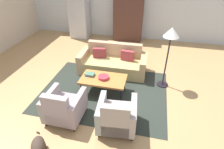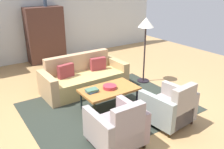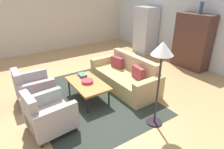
# 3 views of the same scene
# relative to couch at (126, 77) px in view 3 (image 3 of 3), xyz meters

# --- Properties ---
(ground_plane) EXTENTS (11.08, 11.08, 0.00)m
(ground_plane) POSITION_rel_couch_xyz_m (0.06, -1.15, -0.29)
(ground_plane) COLOR tan
(wall_back) EXTENTS (9.24, 0.12, 2.80)m
(wall_back) POSITION_rel_couch_xyz_m (0.06, 3.06, 1.11)
(wall_back) COLOR silver
(wall_back) RESTS_ON ground
(wall_left) EXTENTS (0.12, 8.42, 2.80)m
(wall_left) POSITION_rel_couch_xyz_m (-4.56, -1.15, 1.11)
(wall_left) COLOR beige
(wall_left) RESTS_ON ground
(area_rug) EXTENTS (3.40, 2.60, 0.01)m
(area_rug) POSITION_rel_couch_xyz_m (0.00, -1.14, -0.28)
(area_rug) COLOR #293028
(area_rug) RESTS_ON ground
(couch) EXTENTS (2.11, 0.94, 0.86)m
(couch) POSITION_rel_couch_xyz_m (0.00, 0.00, 0.00)
(couch) COLOR tan
(couch) RESTS_ON ground
(coffee_table) EXTENTS (1.20, 0.70, 0.46)m
(coffee_table) POSITION_rel_couch_xyz_m (0.00, -1.19, 0.13)
(coffee_table) COLOR #1D2627
(coffee_table) RESTS_ON ground
(armchair_left) EXTENTS (0.80, 0.80, 0.88)m
(armchair_left) POSITION_rel_couch_xyz_m (-0.60, -2.35, 0.06)
(armchair_left) COLOR #321B1E
(armchair_left) RESTS_ON ground
(armchair_right) EXTENTS (0.87, 0.87, 0.88)m
(armchair_right) POSITION_rel_couch_xyz_m (0.61, -2.35, 0.06)
(armchair_right) COLOR #391F13
(armchair_right) RESTS_ON ground
(fruit_bowl) EXTENTS (0.29, 0.29, 0.07)m
(fruit_bowl) POSITION_rel_couch_xyz_m (0.01, -1.19, 0.21)
(fruit_bowl) COLOR #AE2D3A
(fruit_bowl) RESTS_ON coffee_table
(book_stack) EXTENTS (0.26, 0.19, 0.07)m
(book_stack) POSITION_rel_couch_xyz_m (-0.39, -1.13, 0.21)
(book_stack) COLOR #396191
(book_stack) RESTS_ON coffee_table
(cabinet) EXTENTS (1.20, 0.51, 1.80)m
(cabinet) POSITION_rel_couch_xyz_m (0.04, 2.72, 0.61)
(cabinet) COLOR #492B23
(cabinet) RESTS_ON ground
(vase_tall) EXTENTS (0.11, 0.11, 0.36)m
(vase_tall) POSITION_rel_couch_xyz_m (0.14, 2.71, 1.69)
(vase_tall) COLOR #304055
(vase_tall) RESTS_ON cabinet
(refrigerator) EXTENTS (0.80, 0.73, 1.85)m
(refrigerator) POSITION_rel_couch_xyz_m (-2.11, 2.61, 0.64)
(refrigerator) COLOR #B7BABF
(refrigerator) RESTS_ON ground
(floor_lamp) EXTENTS (0.40, 0.40, 1.72)m
(floor_lamp) POSITION_rel_couch_xyz_m (1.58, -0.47, 1.16)
(floor_lamp) COLOR black
(floor_lamp) RESTS_ON ground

